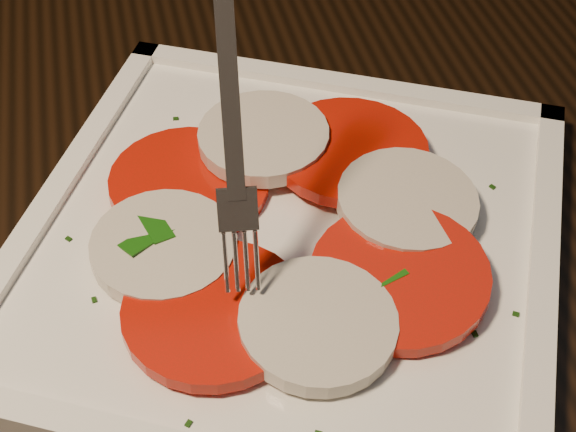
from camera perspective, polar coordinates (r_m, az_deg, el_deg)
name	(u,v)px	position (r m, az deg, el deg)	size (l,w,h in m)	color
table	(164,272)	(0.59, -8.78, -3.93)	(1.30, 0.96, 0.75)	black
plate	(288,243)	(0.46, 0.00, -1.93)	(0.30, 0.30, 0.01)	white
caprese_salad	(288,224)	(0.45, 0.00, -0.56)	(0.25, 0.24, 0.02)	red
fork	(230,103)	(0.38, -4.12, 8.01)	(0.03, 0.08, 0.16)	white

